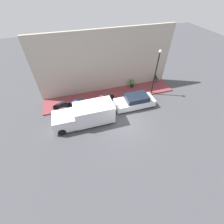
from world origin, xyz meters
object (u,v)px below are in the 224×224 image
motorcycle_red (105,97)px  potted_plant (132,83)px  motorcycle_blue (79,102)px  delivery_van (85,115)px  streetlamp (156,68)px  parked_car (135,101)px  motorcycle_black (63,105)px  cafe_chair (156,78)px

motorcycle_red → potted_plant: size_ratio=2.38×
motorcycle_blue → delivery_van: bearing=-173.8°
streetlamp → potted_plant: 3.53m
motorcycle_red → potted_plant: (1.59, -3.81, 0.07)m
motorcycle_blue → streetlamp: streetlamp is taller
parked_car → motorcycle_blue: bearing=74.1°
delivery_van → motorcycle_black: (2.40, 1.92, -0.39)m
motorcycle_red → motorcycle_black: 4.40m
parked_car → motorcycle_blue: (1.58, 5.53, -0.05)m
motorcycle_black → cafe_chair: size_ratio=1.96×
parked_car → streetlamp: 3.97m
parked_car → motorcycle_red: size_ratio=1.95×
motorcycle_red → streetlamp: (-0.20, -5.49, 2.61)m
potted_plant → cafe_chair: bearing=-89.2°
parked_car → cafe_chair: 5.35m
motorcycle_red → delivery_van: bearing=135.1°
parked_car → motorcycle_blue: 5.75m
streetlamp → cafe_chair: 3.46m
delivery_van → streetlamp: bearing=-74.0°
delivery_van → motorcycle_black: bearing=38.6°
motorcycle_black → potted_plant: (1.67, -8.21, 0.06)m
motorcycle_black → motorcycle_red: bearing=-89.0°
motorcycle_red → streetlamp: size_ratio=0.43×
potted_plant → motorcycle_blue: bearing=104.0°
motorcycle_blue → motorcycle_black: bearing=91.1°
streetlamp → motorcycle_blue: bearing=88.9°
parked_car → motorcycle_black: (1.54, 7.19, -0.05)m
cafe_chair → motorcycle_red: bearing=103.1°
delivery_van → potted_plant: bearing=-57.0°
delivery_van → streetlamp: size_ratio=1.10×
motorcycle_blue → potted_plant: size_ratio=2.41×
delivery_van → cafe_chair: 10.37m
parked_car → potted_plant: (3.22, -1.02, 0.01)m
parked_car → streetlamp: (1.42, -2.70, 2.55)m
delivery_van → streetlamp: streetlamp is taller
motorcycle_black → parked_car: bearing=-102.1°
delivery_van → potted_plant: delivery_van is taller
parked_car → potted_plant: parked_car is taller
motorcycle_blue → cafe_chair: cafe_chair is taller
delivery_van → motorcycle_red: delivery_van is taller
parked_car → motorcycle_blue: size_ratio=1.92×
delivery_van → motorcycle_red: (2.48, -2.48, -0.40)m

